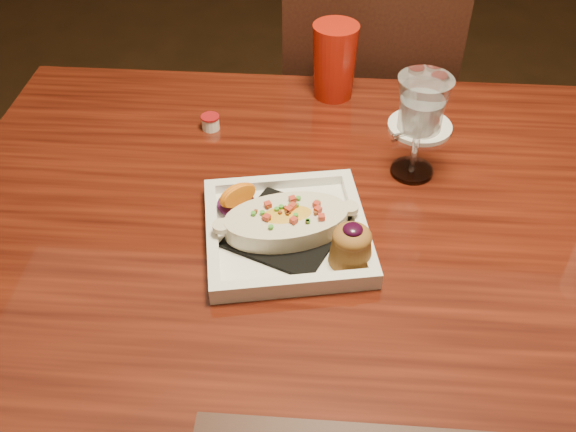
# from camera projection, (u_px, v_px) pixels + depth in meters

# --- Properties ---
(table) EXTENTS (1.50, 0.90, 0.75)m
(table) POSITION_uv_depth(u_px,v_px,m) (372.00, 254.00, 1.15)
(table) COLOR #621D0E
(table) RESTS_ON floor
(chair_far) EXTENTS (0.42, 0.42, 0.93)m
(chair_far) POSITION_uv_depth(u_px,v_px,m) (362.00, 124.00, 1.71)
(chair_far) COLOR black
(chair_far) RESTS_ON floor
(plate) EXTENTS (0.30, 0.30, 0.08)m
(plate) POSITION_uv_depth(u_px,v_px,m) (293.00, 228.00, 1.02)
(plate) COLOR white
(plate) RESTS_ON table
(goblet) EXTENTS (0.09, 0.09, 0.19)m
(goblet) POSITION_uv_depth(u_px,v_px,m) (421.00, 110.00, 1.08)
(goblet) COLOR silver
(goblet) RESTS_ON table
(saucer) EXTENTS (0.13, 0.13, 0.09)m
(saucer) POSITION_uv_depth(u_px,v_px,m) (420.00, 125.00, 1.26)
(saucer) COLOR white
(saucer) RESTS_ON table
(creamer_loose) EXTENTS (0.04, 0.04, 0.03)m
(creamer_loose) POSITION_uv_depth(u_px,v_px,m) (210.00, 122.00, 1.26)
(creamer_loose) COLOR white
(creamer_loose) RESTS_ON table
(red_tumbler) EXTENTS (0.09, 0.09, 0.16)m
(red_tumbler) POSITION_uv_depth(u_px,v_px,m) (334.00, 61.00, 1.31)
(red_tumbler) COLOR #B51B0C
(red_tumbler) RESTS_ON table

